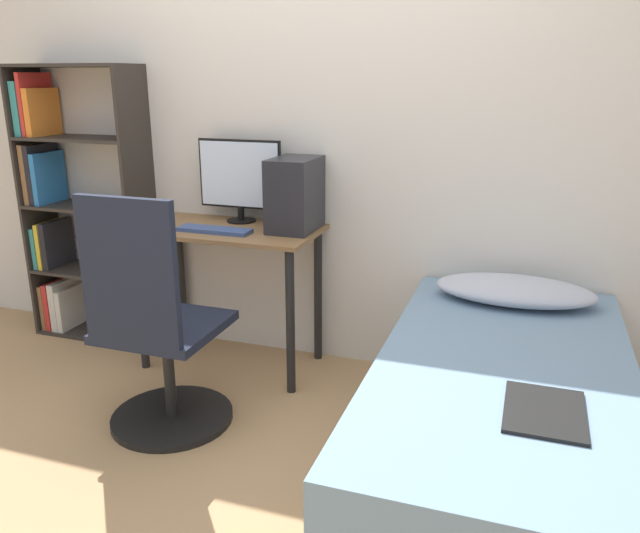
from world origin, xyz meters
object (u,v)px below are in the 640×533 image
object	(u,v)px
monitor	(240,178)
keyboard	(214,230)
bookshelf	(70,210)
office_chair	(157,344)
bed	(499,426)
pc_tower	(295,194)

from	to	relation	value
monitor	keyboard	xyz separation A→B (m)	(-0.02, -0.26, -0.23)
bookshelf	keyboard	world-z (taller)	bookshelf
keyboard	office_chair	bearing A→B (deg)	-87.45
monitor	keyboard	size ratio (longest dim) A/B	1.22
bookshelf	office_chair	size ratio (longest dim) A/B	1.46
bed	pc_tower	world-z (taller)	pc_tower
office_chair	pc_tower	bearing A→B (deg)	66.39
office_chair	keyboard	xyz separation A→B (m)	(-0.03, 0.60, 0.36)
bookshelf	pc_tower	xyz separation A→B (m)	(1.44, -0.03, 0.19)
office_chair	monitor	size ratio (longest dim) A/B	2.30
bed	monitor	bearing A→B (deg)	150.54
bed	monitor	distance (m)	1.81
monitor	keyboard	bearing A→B (deg)	-95.38
bookshelf	bed	size ratio (longest dim) A/B	0.87
office_chair	keyboard	world-z (taller)	office_chair
monitor	pc_tower	bearing A→B (deg)	-13.27
keyboard	bookshelf	bearing A→B (deg)	168.80
bed	monitor	size ratio (longest dim) A/B	3.89
pc_tower	office_chair	bearing A→B (deg)	-113.61
bookshelf	keyboard	xyz separation A→B (m)	(1.07, -0.21, 0.01)
monitor	pc_tower	distance (m)	0.36
keyboard	pc_tower	world-z (taller)	pc_tower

